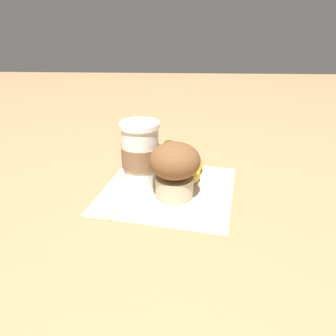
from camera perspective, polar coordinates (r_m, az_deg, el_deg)
The scene contains 6 objects.
ground_plane at distance 0.69m, azimuth 0.00°, elevation -3.78°, with size 3.00×3.00×0.00m, color #A87C51.
paper_napkin at distance 0.69m, azimuth 0.00°, elevation -3.73°, with size 0.27×0.27×0.00m, color beige.
coffee_cup at distance 0.70m, azimuth -4.79°, elevation 2.52°, with size 0.08×0.08×0.13m.
muffin at distance 0.64m, azimuth 1.16°, elevation 0.11°, with size 0.10×0.10×0.11m.
banana at distance 0.78m, azimuth 3.34°, elevation 1.43°, with size 0.11×0.23×0.04m.
sugar_packet at distance 0.62m, azimuth -11.83°, elevation -7.89°, with size 0.05×0.03×0.01m, color #E0B27F.
Camera 1 is at (0.03, -0.60, 0.34)m, focal length 35.00 mm.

